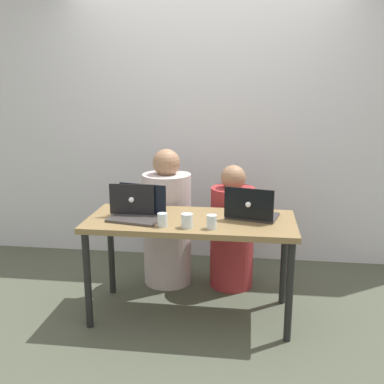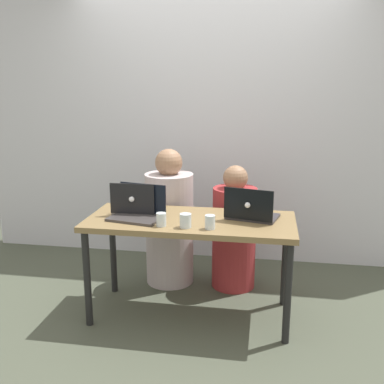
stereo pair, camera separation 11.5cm
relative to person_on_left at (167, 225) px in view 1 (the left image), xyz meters
name	(u,v)px [view 1 (the left image)]	position (x,y,z in m)	size (l,w,h in m)	color
ground_plane	(191,314)	(0.27, -0.54, -0.51)	(12.00, 12.00, 0.00)	#474C3D
back_wall	(208,120)	(0.27, 0.67, 0.82)	(4.50, 0.10, 2.67)	silver
desk	(191,229)	(0.27, -0.54, 0.15)	(1.47, 0.64, 0.74)	olive
person_on_left	(167,225)	(0.00, 0.00, 0.00)	(0.49, 0.49, 1.15)	#BBABAC
person_on_right	(232,233)	(0.55, 0.00, -0.05)	(0.40, 0.40, 1.03)	maroon
laptop_front_left	(138,212)	(-0.10, -0.58, 0.28)	(0.40, 0.31, 0.23)	#3C3736
laptop_back_left	(135,207)	(-0.15, -0.46, 0.28)	(0.33, 0.28, 0.24)	#B5B1B8
laptop_back_right	(251,212)	(0.69, -0.48, 0.28)	(0.40, 0.32, 0.24)	#363338
water_glass_left	(162,221)	(0.11, -0.73, 0.27)	(0.07, 0.07, 0.09)	silver
water_glass_center	(188,222)	(0.28, -0.74, 0.27)	(0.08, 0.08, 0.09)	silver
water_glass_right	(212,223)	(0.44, -0.74, 0.27)	(0.07, 0.07, 0.09)	silver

